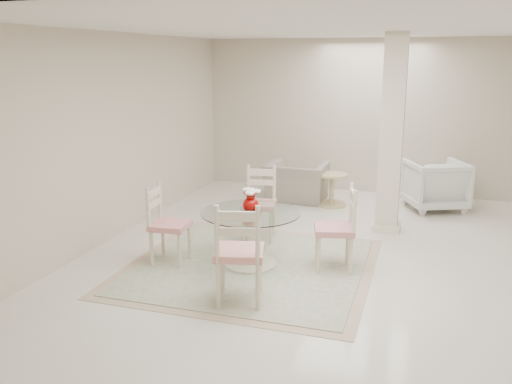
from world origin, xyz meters
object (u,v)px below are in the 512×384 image
(red_vase, at_px, (251,200))
(dining_chair_east, at_px, (341,222))
(side_table, at_px, (332,191))
(dining_chair_north, at_px, (260,198))
(dining_chair_west, at_px, (164,218))
(dining_chair_south, at_px, (239,246))
(armchair_white, at_px, (435,185))
(recliner_taupe, at_px, (297,182))
(dining_table, at_px, (251,239))
(column, at_px, (392,135))

(red_vase, distance_m, dining_chair_east, 1.04)
(red_vase, height_order, side_table, red_vase)
(dining_chair_north, bearing_deg, red_vase, -87.99)
(dining_chair_west, relative_size, dining_chair_south, 0.89)
(dining_chair_west, distance_m, armchair_white, 4.58)
(dining_chair_east, xyz_separation_m, recliner_taupe, (-1.20, 2.88, -0.25))
(dining_table, distance_m, dining_chair_east, 1.05)
(dining_chair_south, distance_m, recliner_taupe, 4.12)
(dining_chair_south, bearing_deg, side_table, -107.86)
(armchair_white, bearing_deg, dining_table, 34.07)
(column, distance_m, recliner_taupe, 2.25)
(column, distance_m, armchair_white, 1.77)
(recliner_taupe, bearing_deg, dining_chair_west, 76.99)
(dining_table, xyz_separation_m, recliner_taupe, (-0.20, 3.09, -0.01))
(armchair_white, height_order, side_table, armchair_white)
(dining_table, xyz_separation_m, armchair_white, (2.03, 3.23, 0.06))
(dining_chair_north, height_order, dining_chair_south, dining_chair_south)
(dining_chair_south, bearing_deg, column, -127.01)
(side_table, bearing_deg, dining_table, -98.35)
(dining_chair_east, relative_size, side_table, 2.05)
(red_vase, xyz_separation_m, dining_chair_west, (-1.00, -0.19, -0.25))
(armchair_white, bearing_deg, column, 41.08)
(dining_chair_north, xyz_separation_m, dining_chair_west, (-0.80, -1.19, -0.02))
(dining_table, xyz_separation_m, dining_chair_south, (0.21, -1.00, 0.28))
(dining_table, relative_size, recliner_taupe, 1.15)
(dining_chair_west, xyz_separation_m, dining_chair_south, (1.21, -0.81, 0.07))
(dining_chair_south, bearing_deg, dining_table, -92.90)
(dining_table, bearing_deg, dining_chair_east, 11.64)
(red_vase, height_order, dining_chair_east, dining_chair_east)
(red_vase, bearing_deg, recliner_taupe, 93.67)
(dining_table, distance_m, dining_chair_north, 1.05)
(recliner_taupe, bearing_deg, dining_table, 94.35)
(recliner_taupe, relative_size, armchair_white, 1.14)
(dining_chair_east, xyz_separation_m, side_table, (-0.57, 2.73, -0.33))
(dining_chair_west, distance_m, side_table, 3.46)
(dining_chair_south, bearing_deg, dining_chair_north, -93.09)
(column, xyz_separation_m, red_vase, (-1.40, -1.88, -0.55))
(dining_chair_east, height_order, side_table, dining_chair_east)
(dining_chair_east, xyz_separation_m, armchair_white, (1.03, 3.03, -0.17))
(recliner_taupe, bearing_deg, dining_chair_east, 113.24)
(dining_chair_west, relative_size, recliner_taupe, 1.05)
(dining_chair_north, bearing_deg, column, 19.50)
(dining_chair_north, relative_size, armchair_white, 1.23)
(column, bearing_deg, red_vase, -126.58)
(red_vase, relative_size, dining_chair_south, 0.24)
(dining_chair_north, xyz_separation_m, armchair_white, (2.23, 2.23, -0.17))
(red_vase, bearing_deg, dining_chair_south, -78.33)
(dining_chair_north, height_order, side_table, dining_chair_north)
(armchair_white, bearing_deg, dining_chair_east, 47.39)
(dining_chair_north, xyz_separation_m, recliner_taupe, (0.00, 2.09, -0.24))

